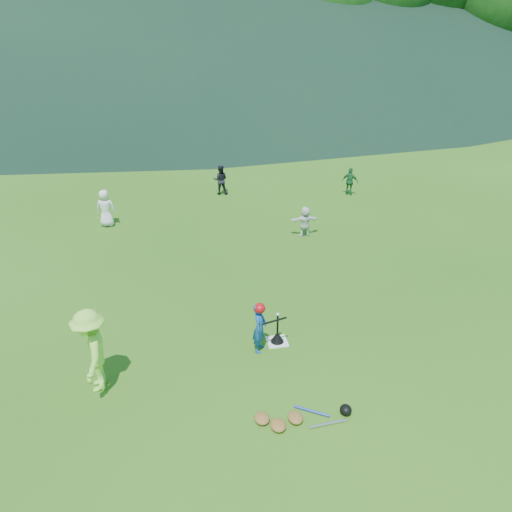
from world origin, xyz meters
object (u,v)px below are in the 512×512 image
(adult_coach, at_px, (92,351))
(fielder_b, at_px, (221,180))
(fielder_d, at_px, (305,221))
(batter_child, at_px, (260,328))
(batting_tee, at_px, (277,337))
(fielder_a, at_px, (106,208))
(equipment_pile, at_px, (296,418))
(home_plate, at_px, (277,342))
(fielder_c, at_px, (350,182))

(adult_coach, bearing_deg, fielder_b, 159.01)
(fielder_b, distance_m, fielder_d, 4.90)
(batter_child, bearing_deg, batting_tee, -40.50)
(adult_coach, relative_size, fielder_a, 1.39)
(batter_child, height_order, equipment_pile, batter_child)
(home_plate, bearing_deg, batter_child, -156.55)
(fielder_a, xyz_separation_m, batting_tee, (4.17, -7.39, -0.50))
(adult_coach, xyz_separation_m, fielder_d, (5.94, 6.08, -0.38))
(fielder_b, xyz_separation_m, fielder_d, (2.15, -4.40, -0.08))
(adult_coach, distance_m, fielder_d, 8.50)
(home_plate, bearing_deg, fielder_b, 90.06)
(home_plate, bearing_deg, fielder_c, 60.55)
(adult_coach, bearing_deg, fielder_a, -178.51)
(home_plate, height_order, fielder_c, fielder_c)
(batter_child, bearing_deg, fielder_b, 23.57)
(fielder_b, height_order, fielder_c, fielder_b)
(batter_child, height_order, fielder_c, batter_child)
(fielder_c, bearing_deg, adult_coach, 83.70)
(fielder_d, bearing_deg, batter_child, 64.83)
(adult_coach, height_order, fielder_a, adult_coach)
(fielder_c, xyz_separation_m, equipment_pile, (-5.11, -11.04, -0.48))
(fielder_a, height_order, batting_tee, fielder_a)
(fielder_c, height_order, equipment_pile, fielder_c)
(home_plate, relative_size, fielder_c, 0.41)
(fielder_a, distance_m, fielder_b, 4.78)
(home_plate, xyz_separation_m, fielder_b, (-0.01, 9.74, 0.57))
(home_plate, height_order, fielder_b, fielder_b)
(adult_coach, height_order, fielder_d, adult_coach)
(batter_child, bearing_deg, equipment_pile, -147.63)
(fielder_a, distance_m, equipment_pile, 10.53)
(fielder_d, xyz_separation_m, equipment_pile, (-2.34, -7.69, -0.43))
(batting_tee, bearing_deg, fielder_d, 68.15)
(batter_child, distance_m, adult_coach, 3.41)
(fielder_a, bearing_deg, batter_child, 127.58)
(fielder_b, height_order, equipment_pile, fielder_b)
(batter_child, xyz_separation_m, fielder_c, (5.35, 8.88, -0.04))
(batter_child, xyz_separation_m, fielder_a, (-3.73, 7.58, 0.05))
(home_plate, xyz_separation_m, batter_child, (-0.44, -0.19, 0.57))
(fielder_b, bearing_deg, home_plate, 100.96)
(fielder_a, distance_m, fielder_c, 9.17)
(adult_coach, relative_size, equipment_pile, 0.98)
(fielder_c, relative_size, fielder_d, 1.08)
(fielder_a, bearing_deg, fielder_d, 173.40)
(fielder_c, height_order, batting_tee, fielder_c)
(batter_child, height_order, fielder_b, fielder_b)
(batter_child, relative_size, fielder_c, 1.07)
(fielder_b, distance_m, batting_tee, 9.75)
(fielder_c, bearing_deg, fielder_d, 86.86)
(batter_child, height_order, adult_coach, adult_coach)
(batter_child, bearing_deg, fielder_d, 1.02)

